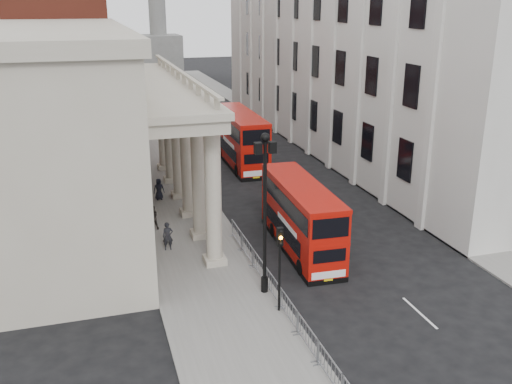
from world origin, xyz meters
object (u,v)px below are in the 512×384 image
Objects in this scene: pedestrian_c at (159,189)px; pedestrian_a at (168,236)px; bus_near at (301,216)px; pedestrian_b at (153,218)px; lamp_post_mid at (200,134)px; traffic_light at (280,254)px; lamp_post_north at (168,99)px; bus_far at (240,137)px; lamp_post_south at (265,204)px.

pedestrian_a is at bearing -97.03° from pedestrian_c.
pedestrian_c is (-7.00, 11.19, -1.23)m from bus_near.
pedestrian_b is 5.90m from pedestrian_c.
pedestrian_a is (-7.69, 1.95, -1.18)m from bus_near.
lamp_post_mid is 1.93× the size of traffic_light.
pedestrian_a is at bearing 92.12° from pedestrian_b.
lamp_post_mid is at bearing -0.07° from pedestrian_c.
bus_near is (3.73, -11.35, -2.76)m from lamp_post_mid.
traffic_light is 2.66× the size of pedestrian_b.
pedestrian_c is at bearing 124.55° from bus_near.
lamp_post_north reaches higher than pedestrian_c.
lamp_post_north is 1.93× the size of traffic_light.
pedestrian_a is at bearing -116.81° from bus_far.
pedestrian_a is 3.50m from pedestrian_b.
pedestrian_a is at bearing -98.87° from lamp_post_north.
lamp_post_mid is 18.11m from traffic_light.
lamp_post_north is at bearing 90.00° from lamp_post_south.
bus_far reaches higher than pedestrian_c.
pedestrian_b is at bearing 149.05° from bus_near.
traffic_light is (0.10, -34.02, -1.80)m from lamp_post_north.
lamp_post_mid is 0.75× the size of bus_far.
lamp_post_mid is 5.16m from pedestrian_c.
lamp_post_mid is at bearing 90.32° from traffic_light.
pedestrian_b is at bearing -126.84° from lamp_post_mid.
traffic_light is at bearing -100.03° from bus_far.
lamp_post_south reaches higher than pedestrian_c.
lamp_post_north reaches higher than bus_far.
lamp_post_mid is at bearing 90.00° from lamp_post_south.
traffic_light is at bearing -89.68° from lamp_post_mid.
lamp_post_mid is 9.80m from bus_far.
lamp_post_mid is 1.00× the size of lamp_post_north.
pedestrian_c is at bearing -135.32° from bus_far.
lamp_post_south and lamp_post_mid have the same top height.
lamp_post_south is 8.65m from pedestrian_a.
pedestrian_b is (-4.45, 10.06, -3.98)m from lamp_post_south.
lamp_post_south is 11.70m from pedestrian_b.
pedestrian_a is at bearing 120.99° from lamp_post_south.
bus_near is at bearing 61.45° from traffic_light.
lamp_post_north is 34.07m from traffic_light.
pedestrian_b is (-9.68, -13.86, -1.56)m from bus_far.
lamp_post_north is at bearing 90.00° from lamp_post_mid.
lamp_post_south reaches higher than traffic_light.
lamp_post_south is 1.00× the size of lamp_post_north.
lamp_post_south reaches higher than pedestrian_a.
lamp_post_mid and lamp_post_north have the same top height.
bus_far is (5.13, 25.94, -0.62)m from traffic_light.
lamp_post_mid is at bearing 110.72° from bus_near.
bus_near is at bearing -60.72° from pedestrian_c.
lamp_post_north is 0.86× the size of bus_near.
lamp_post_mid is (0.00, 16.00, 0.00)m from lamp_post_south.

